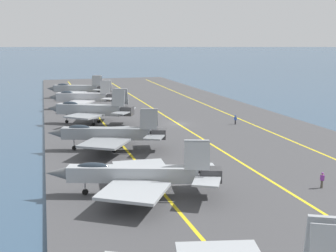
{
  "coord_description": "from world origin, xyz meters",
  "views": [
    {
      "loc": [
        -72.38,
        23.07,
        15.45
      ],
      "look_at": [
        -13.32,
        5.78,
        2.9
      ],
      "focal_mm": 45.0,
      "sensor_mm": 36.0,
      "label": 1
    }
  ],
  "objects": [
    {
      "name": "parked_jet_sixth",
      "position": [
        40.92,
        14.95,
        2.89
      ],
      "size": [
        12.92,
        15.93,
        6.02
      ],
      "color": "gray",
      "rests_on": "carrier_deck"
    },
    {
      "name": "deck_stripe_foul_line",
      "position": [
        0.0,
        -12.98,
        0.4
      ],
      "size": [
        176.61,
        4.38,
        0.01
      ],
      "primitive_type": "cube",
      "rotation": [
        0.0,
        0.0,
        -0.02
      ],
      "color": "yellow",
      "rests_on": "carrier_deck"
    },
    {
      "name": "crew_purple_vest",
      "position": [
        -36.99,
        -3.94,
        1.33
      ],
      "size": [
        0.37,
        0.44,
        1.69
      ],
      "color": "#4C473D",
      "rests_on": "carrier_deck"
    },
    {
      "name": "parked_jet_second",
      "position": [
        -33.72,
        14.82,
        2.59
      ],
      "size": [
        13.34,
        17.28,
        5.58
      ],
      "color": "#9EA3A8",
      "rests_on": "carrier_deck"
    },
    {
      "name": "deck_stripe_edge_line",
      "position": [
        0.0,
        12.98,
        0.4
      ],
      "size": [
        176.62,
        3.93,
        0.01
      ],
      "primitive_type": "cube",
      "rotation": [
        0.0,
        0.0,
        0.02
      ],
      "color": "yellow",
      "rests_on": "carrier_deck"
    },
    {
      "name": "parked_jet_third",
      "position": [
        -15.55,
        14.9,
        2.79
      ],
      "size": [
        13.7,
        16.6,
        5.83
      ],
      "color": "gray",
      "rests_on": "carrier_deck"
    },
    {
      "name": "parked_jet_fifth",
      "position": [
        21.89,
        15.08,
        3.07
      ],
      "size": [
        13.12,
        15.31,
        6.44
      ],
      "color": "#A8AAAF",
      "rests_on": "carrier_deck"
    },
    {
      "name": "parked_jet_fourth",
      "position": [
        3.99,
        15.32,
        3.11
      ],
      "size": [
        12.79,
        16.24,
        6.62
      ],
      "color": "gray",
      "rests_on": "carrier_deck"
    },
    {
      "name": "crew_blue_vest",
      "position": [
        -3.55,
        -9.9,
        1.35
      ],
      "size": [
        0.28,
        0.39,
        1.74
      ],
      "color": "#232328",
      "rests_on": "carrier_deck"
    },
    {
      "name": "deck_stripe_centerline",
      "position": [
        0.0,
        0.0,
        0.4
      ],
      "size": [
        176.65,
        0.36,
        0.01
      ],
      "primitive_type": "cube",
      "color": "yellow",
      "rests_on": "carrier_deck"
    },
    {
      "name": "ground_plane",
      "position": [
        0.0,
        0.0,
        0.0
      ],
      "size": [
        2000.0,
        2000.0,
        0.0
      ],
      "primitive_type": "plane",
      "color": "#334C66"
    },
    {
      "name": "carrier_deck",
      "position": [
        0.0,
        0.0,
        0.2
      ],
      "size": [
        196.28,
        47.21,
        0.4
      ],
      "primitive_type": "cube",
      "color": "#424244",
      "rests_on": "ground"
    }
  ]
}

